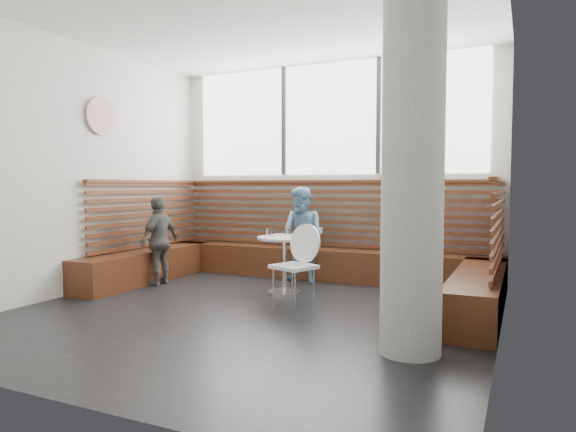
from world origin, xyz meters
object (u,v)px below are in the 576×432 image
at_px(child_left, 160,241).
at_px(adult_man, 411,227).
at_px(cafe_table, 285,253).
at_px(child_back, 303,235).
at_px(cafe_chair, 296,258).
at_px(concrete_column, 413,158).

bearing_deg(child_left, adult_man, 96.94).
bearing_deg(cafe_table, child_back, 93.91).
relative_size(cafe_chair, child_back, 0.69).
relative_size(concrete_column, adult_man, 1.79).
bearing_deg(cafe_chair, adult_man, 53.08).
distance_m(adult_man, child_back, 1.73).
relative_size(child_back, child_left, 1.11).
bearing_deg(cafe_chair, cafe_table, 146.61).
relative_size(adult_man, child_back, 1.31).
bearing_deg(child_left, cafe_table, 97.83).
distance_m(concrete_column, cafe_chair, 2.18).
height_order(cafe_chair, child_left, child_left).
xyz_separation_m(cafe_table, adult_man, (1.57, 0.15, 0.38)).
bearing_deg(child_back, cafe_table, -77.49).
xyz_separation_m(cafe_table, child_left, (-1.82, -0.23, 0.10)).
height_order(cafe_chair, adult_man, adult_man).
relative_size(cafe_table, cafe_chair, 0.77).
height_order(cafe_table, child_left, child_left).
xyz_separation_m(cafe_chair, child_back, (-0.47, 1.30, 0.13)).
relative_size(cafe_chair, adult_man, 0.53).
height_order(cafe_table, cafe_chair, cafe_chair).
bearing_deg(cafe_chair, concrete_column, -16.13).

